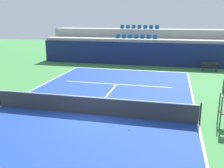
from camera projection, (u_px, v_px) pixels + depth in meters
ground_plane at (91, 114)px, 13.59m from camera, size 80.00×80.00×0.00m
court_surface at (91, 114)px, 13.58m from camera, size 11.00×24.00×0.01m
baseline_far at (129, 70)px, 24.82m from camera, size 11.00×0.10×0.00m
sideline_left at (1, 106)px, 14.81m from camera, size 0.10×24.00×0.00m
sideline_right at (198, 124)px, 12.35m from camera, size 0.10×24.00×0.00m
service_line_far at (117, 84)px, 19.60m from camera, size 8.26×0.10×0.00m
centre_service_line at (106, 96)px, 16.59m from camera, size 0.10×6.40×0.00m
back_wall at (134, 54)px, 27.11m from camera, size 20.25×0.30×2.41m
stands_tier_lower at (136, 51)px, 28.34m from camera, size 20.25×2.40×2.70m
stands_tier_upper at (139, 44)px, 30.48m from camera, size 20.25×2.40×3.64m
seating_row_lower at (136, 37)px, 28.05m from camera, size 4.55×0.44×0.44m
seating_row_upper at (139, 28)px, 30.07m from camera, size 4.55×0.44×0.44m
tennis_net at (91, 105)px, 13.46m from camera, size 11.08×0.08×1.07m
player_bench at (210, 66)px, 24.19m from camera, size 1.50×0.40×0.85m
tennis_ball_0 at (129, 129)px, 11.68m from camera, size 0.07×0.07×0.07m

